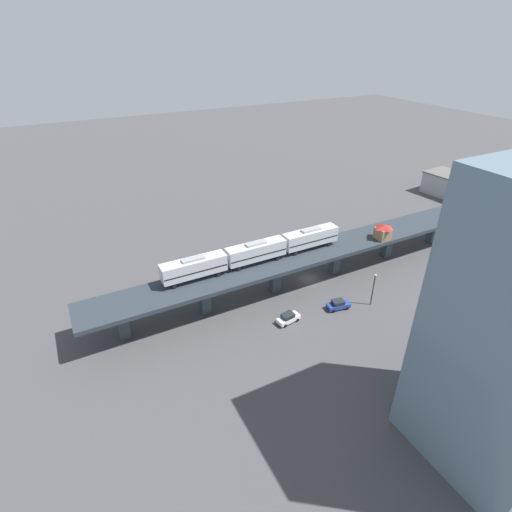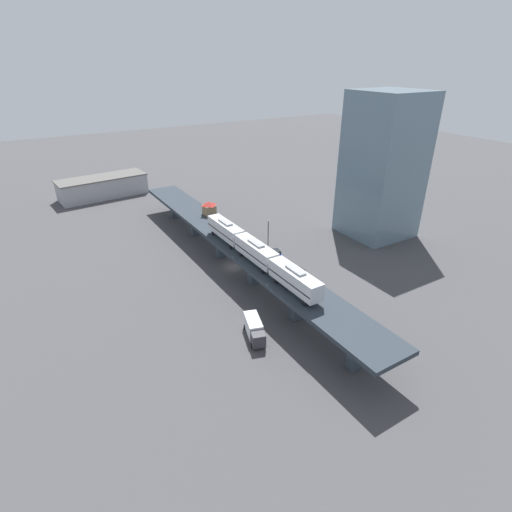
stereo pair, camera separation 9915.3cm
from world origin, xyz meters
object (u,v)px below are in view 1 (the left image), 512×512
Objects in this scene: subway_train at (256,251)px; street_lamp at (373,287)px; street_car_white at (288,318)px; street_car_blue at (338,305)px; delivery_truck at (185,281)px; signal_hut at (383,231)px; warehouse_building at (471,191)px.

subway_train is 23.22m from street_lamp.
street_car_blue is at bearing 84.74° from street_car_white.
delivery_truck is 37.09m from street_lamp.
street_car_white is at bearing 34.10° from delivery_truck.
subway_train is 18.65m from street_car_blue.
street_car_blue is 7.39m from street_lamp.
signal_hut is 0.73× the size of street_car_blue.
signal_hut reaches higher than street_car_white.
warehouse_building is at bearing 98.79° from subway_train.
delivery_truck is at bearing -145.90° from street_car_white.
street_car_white and street_car_blue have the same top height.
street_car_blue is (8.72, -17.74, -7.64)m from signal_hut.
street_car_white is at bearing -74.68° from signal_hut.
signal_hut reaches higher than warehouse_building.
subway_train is 8.02× the size of street_car_blue.
signal_hut is 21.19m from street_car_blue.
delivery_truck is (-20.03, -23.44, 0.82)m from street_car_blue.
warehouse_building is at bearing 109.75° from street_car_blue.
warehouse_building is (-12.38, 80.00, -5.91)m from subway_train.
delivery_truck is (-11.32, -41.18, -6.81)m from signal_hut.
street_lamp is 0.24× the size of warehouse_building.
signal_hut is 16.13m from street_lamp.
subway_train is 16.31m from delivery_truck.
street_lamp is (2.83, 16.94, 3.17)m from street_car_white.
subway_train is at bearing -176.55° from street_car_white.
subway_train is 5.36× the size of street_lamp.
street_car_white is 82.83m from warehouse_building.
subway_train is 29.19m from signal_hut.
street_car_blue is 0.61× the size of delivery_truck.
street_car_white is 0.61× the size of delivery_truck.
subway_train is 81.17m from warehouse_building.
street_lamp is at bearing 51.18° from subway_train.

